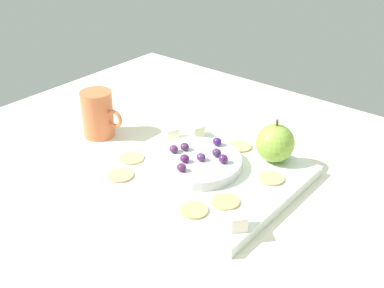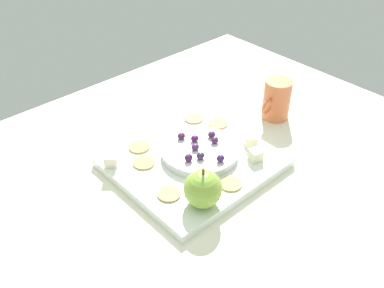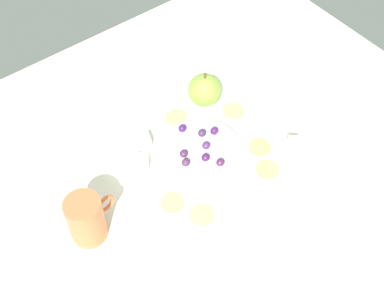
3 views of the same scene
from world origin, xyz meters
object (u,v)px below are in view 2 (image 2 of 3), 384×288
Objects in this scene: cracker_2 at (144,163)px; apple_whole at (203,189)px; grape_7 at (216,141)px; grape_0 at (222,158)px; grape_4 at (201,156)px; cracker_0 at (218,123)px; cheese_cube_2 at (251,141)px; grape_6 at (189,158)px; grape_2 at (212,134)px; serving_dish at (201,151)px; cracker_5 at (194,118)px; cheese_cube_0 at (111,160)px; cup at (276,99)px; cracker_1 at (231,184)px; cheese_cube_1 at (255,155)px; grape_3 at (181,136)px; cracker_3 at (169,194)px; platter at (194,163)px; grape_5 at (195,147)px; cracker_4 at (139,147)px; grape_1 at (195,139)px.

apple_whole is at bearing -86.76° from cracker_2.
grape_0 is at bearing -124.19° from grape_7.
grape_0 is at bearing -50.81° from grape_4.
cracker_0 is at bearing 38.68° from apple_whole.
grape_6 is at bearing 167.40° from cheese_cube_2.
grape_4 is (-7.05, -3.90, 0.04)cm from grape_2.
grape_7 is at bearing -21.18° from serving_dish.
grape_7 reaches higher than cracker_5.
cheese_cube_0 is 16.19cm from grape_6.
grape_4 is 2.56cm from grape_6.
cracker_1 is at bearing -157.77° from cup.
grape_0 reaches higher than grape_2.
apple_whole is at bearing -117.74° from grape_6.
serving_dish is 11.67cm from cheese_cube_1.
grape_3 is 1.00× the size of grape_6.
grape_3 is (9.02, 16.29, -1.03)cm from apple_whole.
cup is at bearing 4.05° from grape_6.
cracker_0 is (3.80, 14.86, -1.07)cm from cheese_cube_1.
grape_4 reaches higher than cheese_cube_0.
serving_dish is at bearing -79.41° from grape_3.
cheese_cube_1 is at bearing -152.70° from cup.
cracker_0 is (27.23, -4.25, -1.07)cm from cheese_cube_0.
cheese_cube_2 is at bearing -0.14° from cracker_3.
grape_3 is at bearing 59.39° from grape_6.
grape_5 is at bearing 24.29° from platter.
cup is (17.82, -10.62, 2.82)cm from cracker_5.
cracker_1 is at bearing -87.17° from grape_4.
cracker_2 is at bearing 117.23° from cracker_1.
cracker_3 is 2.66× the size of grape_2.
platter is 3.68cm from grape_5.
grape_6 reaches higher than cracker_2.
cup is (15.62, 5.65, 1.75)cm from cheese_cube_2.
cracker_5 is 2.66× the size of grape_3.
cup is (39.19, 5.59, 2.82)cm from cracker_3.
grape_5 is at bearing -95.02° from grape_3.
grape_5 is (8.58, 11.34, -1.05)cm from apple_whole.
cracker_5 is at bearing 53.57° from serving_dish.
serving_dish is at bearing 128.15° from cheese_cube_1.
platter is 6.91× the size of cracker_4.
grape_3 is at bearing 84.98° from grape_5.
grape_6 reaches higher than cracker_1.
serving_dish is 4.22cm from grape_4.
cheese_cube_2 reaches higher than cracker_2.
serving_dish is 9.44× the size of grape_4.
platter is at bearing -176.08° from serving_dish.
grape_1 is 1.00× the size of grape_6.
cracker_2 is 11.05cm from cracker_3.
grape_2 is 1.00× the size of grape_7.
cracker_0 is (0.56, 10.78, -1.07)cm from cheese_cube_2.
platter is 18.42× the size of grape_7.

